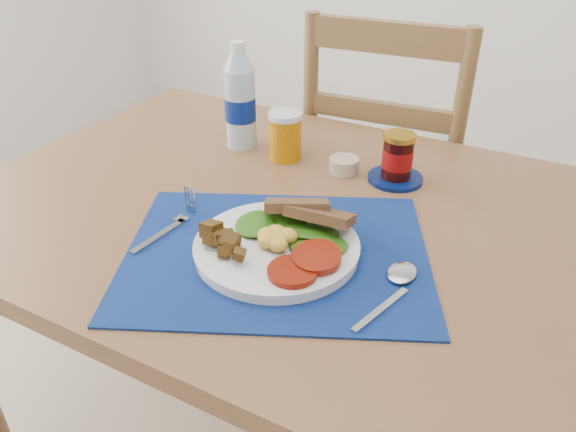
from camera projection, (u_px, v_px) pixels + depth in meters
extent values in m
cube|color=brown|center=(318.00, 223.00, 1.07)|extent=(1.40, 0.90, 0.04)
cylinder|color=brown|center=(189.00, 215.00, 1.81)|extent=(0.06, 0.06, 0.71)
cube|color=brown|center=(390.00, 185.00, 1.76)|extent=(0.48, 0.46, 0.04)
cylinder|color=brown|center=(453.00, 234.00, 1.96)|extent=(0.04, 0.04, 0.44)
cylinder|color=brown|center=(346.00, 210.00, 2.10)|extent=(0.04, 0.04, 0.44)
cylinder|color=brown|center=(430.00, 296.00, 1.67)|extent=(0.04, 0.04, 0.44)
cylinder|color=brown|center=(308.00, 264.00, 1.81)|extent=(0.04, 0.04, 0.44)
cube|color=brown|center=(388.00, 37.00, 1.35)|extent=(0.42, 0.06, 0.52)
cube|color=black|center=(277.00, 253.00, 0.94)|extent=(0.62, 0.57, 0.00)
cylinder|color=silver|center=(277.00, 248.00, 0.94)|extent=(0.27, 0.27, 0.02)
ellipsoid|color=#F1AF3E|center=(278.00, 238.00, 0.92)|extent=(0.07, 0.06, 0.03)
cylinder|color=#901305|center=(305.00, 266.00, 0.87)|extent=(0.08, 0.08, 0.01)
ellipsoid|color=#113606|center=(293.00, 231.00, 0.95)|extent=(0.15, 0.09, 0.01)
cube|color=brown|center=(308.00, 210.00, 0.97)|extent=(0.13, 0.10, 0.04)
cube|color=#B2B5BA|center=(159.00, 236.00, 0.98)|extent=(0.02, 0.13, 0.00)
cube|color=#B2B5BA|center=(188.00, 214.00, 1.04)|extent=(0.03, 0.06, 0.00)
cube|color=#B2B5BA|center=(381.00, 310.00, 0.81)|extent=(0.05, 0.13, 0.00)
ellipsoid|color=#B2B5BA|center=(402.00, 274.00, 0.88)|extent=(0.04, 0.06, 0.01)
cylinder|color=#ADBFCC|center=(240.00, 109.00, 1.28)|extent=(0.07, 0.07, 0.18)
cylinder|color=navy|center=(240.00, 109.00, 1.28)|extent=(0.07, 0.07, 0.05)
cone|color=#ADBFCC|center=(238.00, 60.00, 1.22)|extent=(0.06, 0.06, 0.04)
cylinder|color=white|center=(237.00, 46.00, 1.20)|extent=(0.03, 0.03, 0.02)
cylinder|color=#BA6E04|center=(285.00, 137.00, 1.24)|extent=(0.07, 0.07, 0.10)
cylinder|color=tan|center=(344.00, 165.00, 1.20)|extent=(0.06, 0.06, 0.03)
cylinder|color=#04144D|center=(395.00, 178.00, 1.17)|extent=(0.12, 0.12, 0.01)
cylinder|color=black|center=(397.00, 158.00, 1.15)|extent=(0.06, 0.06, 0.08)
cylinder|color=maroon|center=(397.00, 158.00, 1.15)|extent=(0.06, 0.06, 0.04)
cylinder|color=#B98A1E|center=(400.00, 137.00, 1.12)|extent=(0.07, 0.07, 0.01)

